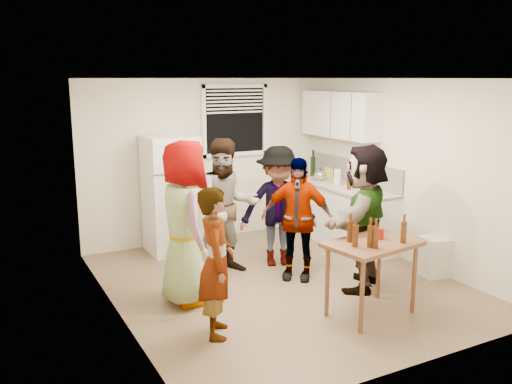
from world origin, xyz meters
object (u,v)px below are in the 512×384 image
guest_orange (362,287)px  beer_bottle_table (370,246)px  blue_cup (364,196)px  trash_bin (435,257)px  guest_back_left (228,271)px  wine_bottle (313,176)px  guest_grey (188,301)px  red_cup (379,239)px  beer_bottle_counter (349,189)px  guest_stripe (217,334)px  refrigerator (171,194)px  guest_black (296,277)px  guest_back_right (278,264)px  kettle (320,180)px  serving_table (369,314)px

guest_orange → beer_bottle_table: bearing=17.3°
blue_cup → trash_bin: blue_cup is taller
blue_cup → guest_back_left: blue_cup is taller
beer_bottle_table → guest_orange: size_ratio=0.12×
wine_bottle → guest_grey: wine_bottle is taller
red_cup → guest_back_left: size_ratio=0.07×
beer_bottle_counter → guest_back_left: beer_bottle_counter is taller
wine_bottle → guest_stripe: bearing=-136.9°
blue_cup → guest_stripe: (-2.78, -1.19, -0.90)m
refrigerator → wine_bottle: 2.50m
beer_bottle_counter → guest_stripe: size_ratio=0.15×
refrigerator → beer_bottle_counter: size_ratio=7.48×
guest_black → wine_bottle: bearing=93.6°
refrigerator → guest_back_right: 1.85m
red_cup → guest_back_left: (-0.94, 1.85, -0.81)m
guest_grey → guest_orange: guest_grey is taller
guest_back_right → guest_orange: guest_back_right is taller
red_cup → guest_back_left: 2.23m
beer_bottle_counter → guest_orange: beer_bottle_counter is taller
trash_bin → guest_orange: bearing=173.6°
guest_grey → guest_back_left: bearing=-45.5°
beer_bottle_counter → guest_orange: size_ratio=0.13×
trash_bin → guest_back_right: 2.06m
blue_cup → guest_orange: size_ratio=0.06×
guest_stripe → guest_back_left: guest_back_left is taller
guest_grey → guest_stripe: 0.91m
guest_back_right → guest_black: size_ratio=1.05×
kettle → guest_back_left: kettle is taller
trash_bin → serving_table: bearing=-160.4°
refrigerator → serving_table: 3.41m
guest_grey → guest_stripe: guest_grey is taller
refrigerator → blue_cup: 2.76m
serving_table → guest_back_left: bearing=112.8°
kettle → guest_stripe: kettle is taller
beer_bottle_table → guest_stripe: 1.78m
wine_bottle → trash_bin: size_ratio=0.64×
guest_stripe → guest_orange: (2.07, 0.31, 0.00)m
guest_stripe → red_cup: bearing=-76.1°
refrigerator → kettle: 2.42m
beer_bottle_table → guest_stripe: bearing=163.3°
guest_black → serving_table: bearing=-42.7°
refrigerator → beer_bottle_counter: refrigerator is taller
kettle → wine_bottle: size_ratio=0.73×
beer_bottle_table → guest_back_right: beer_bottle_table is taller
guest_back_left → guest_back_right: 0.74m
blue_cup → trash_bin: (0.37, -1.01, -0.65)m
refrigerator → guest_orange: size_ratio=0.97×
wine_bottle → beer_bottle_counter: bearing=-97.3°
refrigerator → trash_bin: size_ratio=3.35×
refrigerator → beer_bottle_counter: 2.60m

